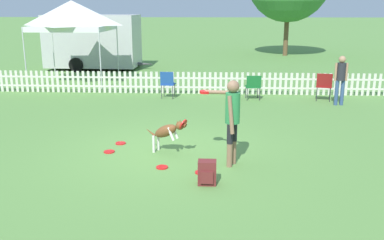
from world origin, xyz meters
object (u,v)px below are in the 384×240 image
object	(u,v)px
backpack_on_grass	(207,173)
equipment_trailer	(93,41)
frisbee_near_handler	(201,172)
canopy_tent_main	(72,16)
folding_chair_center	(168,82)
frisbee_near_dog	(121,143)
leaping_dog	(168,131)
folding_chair_green_right	(253,85)
handler_person	(231,113)
folding_chair_blue_left	(324,84)
frisbee_midfield	(109,152)
spectator_standing	(341,76)
frisbee_far_scatter	(162,167)

from	to	relation	value
backpack_on_grass	equipment_trailer	bearing A→B (deg)	112.91
frisbee_near_handler	canopy_tent_main	size ratio (longest dim) A/B	0.07
folding_chair_center	frisbee_near_dog	bearing A→B (deg)	89.26
backpack_on_grass	leaping_dog	bearing A→B (deg)	118.62
frisbee_near_handler	folding_chair_center	distance (m)	6.85
frisbee_near_dog	folding_chair_green_right	size ratio (longest dim) A/B	0.28
folding_chair_center	canopy_tent_main	bearing A→B (deg)	-30.97
handler_person	folding_chair_blue_left	world-z (taller)	handler_person
folding_chair_blue_left	folding_chair_center	xyz separation A→B (m)	(-5.17, 0.13, -0.00)
leaping_dog	frisbee_midfield	world-z (taller)	leaping_dog
folding_chair_green_right	spectator_standing	size ratio (longest dim) A/B	0.54
backpack_on_grass	folding_chair_center	xyz separation A→B (m)	(-1.51, 7.20, 0.34)
frisbee_near_handler	folding_chair_center	world-z (taller)	folding_chair_center
frisbee_near_dog	backpack_on_grass	xyz separation A→B (m)	(2.02, -2.18, 0.20)
frisbee_midfield	spectator_standing	distance (m)	7.93
folding_chair_blue_left	spectator_standing	xyz separation A→B (m)	(0.35, -0.58, 0.37)
canopy_tent_main	equipment_trailer	world-z (taller)	canopy_tent_main
frisbee_midfield	spectator_standing	xyz separation A→B (m)	(6.15, 4.92, 0.92)
frisbee_near_dog	frisbee_midfield	world-z (taller)	same
spectator_standing	frisbee_near_dog	bearing A→B (deg)	31.62
handler_person	folding_chair_blue_left	xyz separation A→B (m)	(3.24, 6.09, -0.50)
handler_person	canopy_tent_main	bearing A→B (deg)	58.47
frisbee_near_handler	handler_person	bearing A→B (deg)	40.65
folding_chair_blue_left	frisbee_midfield	bearing A→B (deg)	56.58
handler_person	backpack_on_grass	distance (m)	1.37
backpack_on_grass	folding_chair_blue_left	xyz separation A→B (m)	(3.67, 7.08, 0.35)
equipment_trailer	canopy_tent_main	bearing A→B (deg)	-84.27
leaping_dog	folding_chair_blue_left	bearing A→B (deg)	165.52
folding_chair_center	canopy_tent_main	distance (m)	5.54
folding_chair_center	canopy_tent_main	world-z (taller)	canopy_tent_main
backpack_on_grass	folding_chair_center	bearing A→B (deg)	101.82
frisbee_far_scatter	folding_chair_green_right	world-z (taller)	folding_chair_green_right
frisbee_near_handler	backpack_on_grass	xyz separation A→B (m)	(0.12, -0.52, 0.20)
backpack_on_grass	canopy_tent_main	xyz separation A→B (m)	(-5.64, 10.21, 2.46)
frisbee_midfield	spectator_standing	size ratio (longest dim) A/B	0.15
folding_chair_green_right	folding_chair_blue_left	bearing A→B (deg)	175.51
frisbee_near_dog	leaping_dog	bearing A→B (deg)	-26.89
leaping_dog	folding_chair_center	bearing A→B (deg)	-148.41
frisbee_near_handler	folding_chair_center	size ratio (longest dim) A/B	0.25
leaping_dog	frisbee_midfield	distance (m)	1.36
folding_chair_center	leaping_dog	bearing A→B (deg)	101.57
frisbee_midfield	frisbee_far_scatter	xyz separation A→B (m)	(1.25, -0.85, 0.00)
folding_chair_blue_left	canopy_tent_main	xyz separation A→B (m)	(-9.31, 3.14, 2.12)
spectator_standing	leaping_dog	bearing A→B (deg)	41.14
frisbee_near_handler	frisbee_midfield	world-z (taller)	same
folding_chair_blue_left	folding_chair_green_right	size ratio (longest dim) A/B	1.11
equipment_trailer	folding_chair_blue_left	bearing A→B (deg)	-35.42
frisbee_near_dog	folding_chair_blue_left	xyz separation A→B (m)	(5.69, 4.90, 0.55)
spectator_standing	equipment_trailer	world-z (taller)	equipment_trailer
frisbee_near_handler	frisbee_far_scatter	world-z (taller)	same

